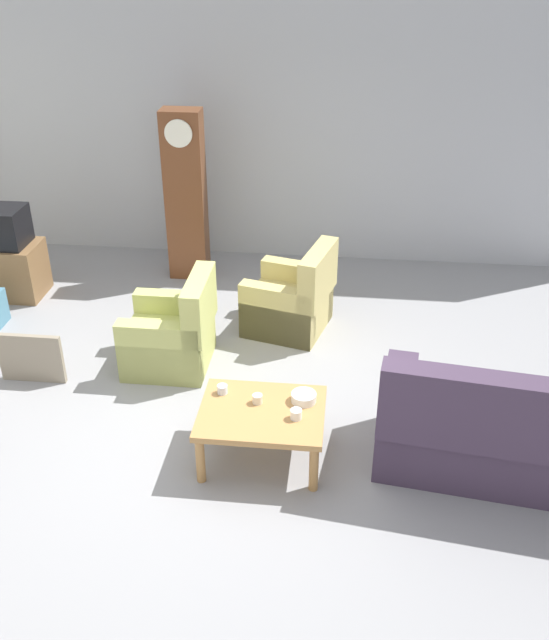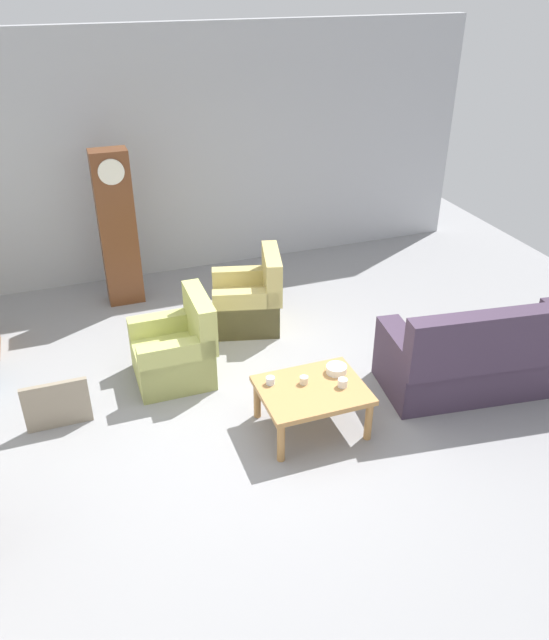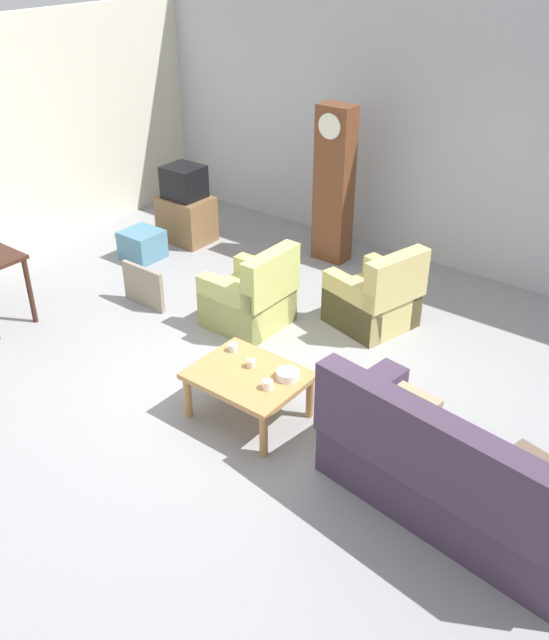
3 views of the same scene
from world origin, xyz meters
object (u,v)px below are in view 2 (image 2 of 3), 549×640
object	(u,v)px
armchair_olive_near	(177,352)
cup_blue_rimmed	(270,381)
coffee_table_wood	(312,394)
cup_white_porcelain	(343,383)
couch_floral	(489,357)
bowl_white_stacked	(336,369)
armchair_olive_far	(249,302)
grandfather_clock	(118,229)
cup_cream_tall	(304,380)
framed_picture_leaning	(57,405)

from	to	relation	value
armchair_olive_near	cup_blue_rimmed	distance (m)	1.25
coffee_table_wood	cup_white_porcelain	distance (m)	0.30
couch_floral	coffee_table_wood	bearing A→B (deg)	-179.76
bowl_white_stacked	cup_white_porcelain	bearing A→B (deg)	-100.59
armchair_olive_near	coffee_table_wood	world-z (taller)	armchair_olive_near
armchair_olive_far	grandfather_clock	world-z (taller)	grandfather_clock
cup_blue_rimmed	grandfather_clock	bearing A→B (deg)	107.18
armchair_olive_far	bowl_white_stacked	world-z (taller)	armchair_olive_far
cup_cream_tall	couch_floral	bearing A→B (deg)	-2.47
cup_white_porcelain	cup_cream_tall	distance (m)	0.35
grandfather_clock	cup_blue_rimmed	xyz separation A→B (m)	(0.92, -2.98, -0.49)
framed_picture_leaning	bowl_white_stacked	size ratio (longest dim) A/B	3.07
couch_floral	armchair_olive_near	xyz separation A→B (m)	(-2.94, 1.23, -0.05)
framed_picture_leaning	bowl_white_stacked	world-z (taller)	bowl_white_stacked
couch_floral	grandfather_clock	world-z (taller)	grandfather_clock
couch_floral	cup_white_porcelain	distance (m)	1.68
armchair_olive_near	cup_white_porcelain	world-z (taller)	armchair_olive_near
framed_picture_leaning	couch_floral	bearing A→B (deg)	-11.12
couch_floral	grandfather_clock	size ratio (longest dim) A/B	1.13
cup_white_porcelain	cup_cream_tall	size ratio (longest dim) A/B	1.12
grandfather_clock	cup_cream_tall	bearing A→B (deg)	-68.49
armchair_olive_near	cup_blue_rimmed	bearing A→B (deg)	-57.84
coffee_table_wood	cup_white_porcelain	size ratio (longest dim) A/B	10.84
grandfather_clock	framed_picture_leaning	size ratio (longest dim) A/B	3.25
grandfather_clock	cup_cream_tall	distance (m)	3.34
armchair_olive_far	coffee_table_wood	xyz separation A→B (m)	(-0.05, -2.04, 0.08)
cup_cream_tall	bowl_white_stacked	bearing A→B (deg)	9.41
cup_cream_tall	grandfather_clock	bearing A→B (deg)	111.51
bowl_white_stacked	couch_floral	bearing A→B (deg)	-5.06
coffee_table_wood	cup_blue_rimmed	world-z (taller)	cup_blue_rimmed
armchair_olive_near	cup_blue_rimmed	world-z (taller)	armchair_olive_near
cup_blue_rimmed	cup_cream_tall	xyz separation A→B (m)	(0.29, -0.10, 0.00)
armchair_olive_far	grandfather_clock	size ratio (longest dim) A/B	0.49
grandfather_clock	cup_cream_tall	xyz separation A→B (m)	(1.21, -3.08, -0.49)
cup_white_porcelain	bowl_white_stacked	size ratio (longest dim) A/B	0.45
grandfather_clock	bowl_white_stacked	world-z (taller)	grandfather_clock
armchair_olive_far	coffee_table_wood	world-z (taller)	armchair_olive_far
armchair_olive_near	armchair_olive_far	distance (m)	1.32
grandfather_clock	framed_picture_leaning	xyz separation A→B (m)	(-0.96, -2.35, -0.74)
framed_picture_leaning	cup_blue_rimmed	xyz separation A→B (m)	(1.88, -0.63, 0.25)
framed_picture_leaning	cup_white_porcelain	world-z (taller)	cup_white_porcelain
bowl_white_stacked	armchair_olive_far	bearing A→B (deg)	97.72
couch_floral	grandfather_clock	bearing A→B (deg)	135.34
armchair_olive_near	grandfather_clock	distance (m)	2.06
coffee_table_wood	bowl_white_stacked	distance (m)	0.36
armchair_olive_near	cup_blue_rimmed	size ratio (longest dim) A/B	11.27
couch_floral	cup_cream_tall	xyz separation A→B (m)	(-1.99, 0.09, 0.14)
grandfather_clock	bowl_white_stacked	bearing A→B (deg)	-62.56
armchair_olive_far	cup_white_porcelain	distance (m)	2.13
cup_cream_tall	coffee_table_wood	bearing A→B (deg)	-64.33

